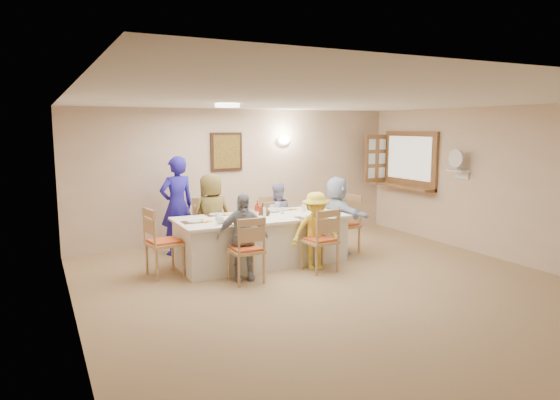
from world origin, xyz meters
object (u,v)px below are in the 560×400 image
chair_right_end (343,224)px  caregiver (177,206)px  desk_fan (457,162)px  chair_back_right (274,223)px  diner_front_left (243,237)px  condiment_ketchup (257,209)px  chair_back_left (209,227)px  dining_table (262,240)px  diner_back_left (211,216)px  chair_front_left (246,249)px  chair_left_end (164,241)px  diner_back_right (277,216)px  chair_front_right (320,240)px  diner_front_right (316,231)px  serving_hatch (410,160)px  diner_right_end (337,215)px

chair_right_end → caregiver: (-2.60, 1.15, 0.34)m
chair_right_end → desk_fan: bearing=61.7°
chair_back_right → chair_right_end: bearing=-36.8°
diner_front_left → caregiver: 1.90m
chair_back_right → condiment_ketchup: (-0.67, -0.81, 0.43)m
chair_back_right → chair_back_left: bearing=-176.7°
dining_table → diner_back_left: bearing=131.4°
chair_front_left → chair_left_end: (-0.95, 0.80, 0.04)m
condiment_ketchup → dining_table: bearing=8.8°
chair_back_left → diner_back_right: (1.20, -0.12, 0.11)m
dining_table → chair_front_right: 1.01m
chair_back_left → diner_front_right: size_ratio=0.82×
chair_left_end → chair_right_end: (3.10, 0.00, -0.01)m
chair_front_left → diner_back_left: 1.50m
chair_back_right → diner_back_right: size_ratio=0.78×
serving_hatch → chair_back_right: bearing=177.9°
diner_back_right → condiment_ketchup: diner_back_right is taller
chair_back_right → diner_front_left: 1.91m
desk_fan → chair_back_left: size_ratio=0.31×
chair_left_end → diner_front_left: size_ratio=0.82×
diner_front_left → caregiver: caregiver is taller
chair_back_left → chair_right_end: 2.29m
diner_back_right → diner_front_left: 1.81m
chair_back_left → chair_front_left: bearing=-95.6°
chair_left_end → condiment_ketchup: (1.48, -0.01, 0.38)m
serving_hatch → diner_right_end: size_ratio=1.13×
chair_back_left → diner_back_left: diner_back_left is taller
diner_back_left → diner_front_left: (0.00, -1.36, -0.08)m
chair_back_left → diner_back_left: bearing=-95.6°
dining_table → chair_back_left: chair_back_left is taller
serving_hatch → desk_fan: (-0.11, -1.35, 0.05)m
diner_back_left → serving_hatch: bearing=174.2°
chair_left_end → diner_right_end: (2.97, 0.00, 0.16)m
chair_front_right → diner_back_left: bearing=-56.0°
chair_back_left → chair_front_right: 2.00m
chair_back_left → desk_fan: bearing=-25.3°
caregiver → condiment_ketchup: (0.98, -1.16, 0.05)m
condiment_ketchup → chair_back_right: bearing=50.3°
diner_front_right → caregiver: 2.48m
serving_hatch → dining_table: 3.82m
diner_back_left → diner_front_right: diner_back_left is taller
diner_right_end → condiment_ketchup: 1.51m
chair_front_left → caregiver: bearing=-78.0°
desk_fan → diner_back_left: 4.37m
chair_right_end → diner_back_left: size_ratio=0.71×
dining_table → diner_front_right: diner_front_right is taller
desk_fan → chair_front_left: desk_fan is taller
chair_back_left → chair_front_right: bearing=-58.7°
diner_back_right → chair_front_right: bearing=85.6°
diner_back_left → condiment_ketchup: diner_back_left is taller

